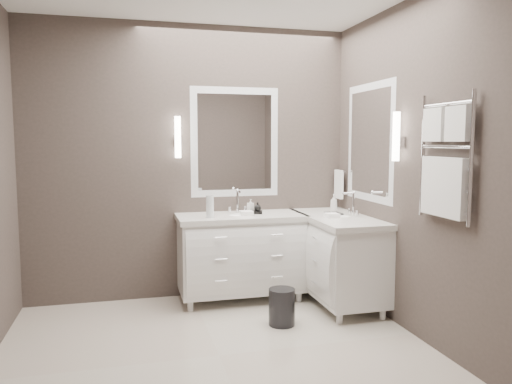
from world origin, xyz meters
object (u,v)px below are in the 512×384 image
object	(u,v)px
vanity_right	(337,253)
towel_ladder	(445,165)
waste_bin	(282,307)
vanity_back	(241,251)

from	to	relation	value
vanity_right	towel_ladder	world-z (taller)	towel_ladder
vanity_right	waste_bin	size ratio (longest dim) A/B	3.96
vanity_back	vanity_right	distance (m)	0.93
towel_ladder	waste_bin	xyz separation A→B (m)	(-0.92, 0.87, -1.24)
vanity_back	vanity_right	xyz separation A→B (m)	(0.88, -0.33, 0.00)
towel_ladder	waste_bin	world-z (taller)	towel_ladder
towel_ladder	vanity_back	bearing A→B (deg)	124.10
vanity_right	waste_bin	world-z (taller)	vanity_right
vanity_back	vanity_right	bearing A→B (deg)	-20.38
vanity_back	towel_ladder	distance (m)	2.16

